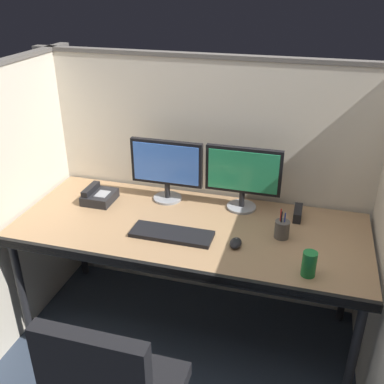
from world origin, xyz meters
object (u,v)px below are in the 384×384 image
Objects in this scene: desk_phone at (99,196)px; red_stapler at (298,213)px; desk at (189,234)px; monitor_left at (167,166)px; computer_mouse at (236,243)px; soda_can at (309,264)px; pen_cup at (282,229)px; monitor_right at (243,174)px; keyboard_main at (172,234)px.

red_stapler is at bearing 6.03° from desk_phone.
desk is 0.44m from monitor_left.
soda_can reaches higher than computer_mouse.
red_stapler is 0.92× the size of pen_cup.
computer_mouse is 0.39m from soda_can.
monitor_left is 2.87× the size of red_stapler.
pen_cup reaches higher than desk_phone.
desk_phone is at bearing 166.96° from desk.
monitor_left is 0.66m from computer_mouse.
monitor_right reaches higher than soda_can.
soda_can reaches higher than desk.
pen_cup reaches higher than soda_can.
desk_phone is at bearing -173.97° from red_stapler.
desk is 0.62m from desk_phone.
computer_mouse reaches higher than keyboard_main.
red_stapler is (1.16, 0.12, -0.01)m from desk_phone.
computer_mouse is 0.51× the size of desk_phone.
desk is 11.59× the size of pen_cup.
desk_phone reaches higher than red_stapler.
computer_mouse is at bearing -126.62° from red_stapler.
pen_cup is (0.70, -0.24, -0.17)m from monitor_left.
monitor_right reaches higher than pen_cup.
desk is 0.46m from monitor_right.
keyboard_main is at bearing -148.83° from red_stapler.
pen_cup is at bearing 117.09° from soda_can.
monitor_left is (-0.21, 0.27, 0.27)m from desk.
monitor_right is 0.70m from soda_can.
red_stapler is (0.28, 0.38, 0.01)m from computer_mouse.
monitor_left and monitor_right have the same top height.
monitor_left reaches higher than red_stapler.
soda_can is (0.85, -0.53, -0.15)m from monitor_left.
keyboard_main is 4.48× the size of computer_mouse.
desk_phone is at bearing 155.09° from keyboard_main.
monitor_left is at bearing 19.17° from desk_phone.
keyboard_main is 0.72m from red_stapler.
desk_phone is (-0.60, 0.14, 0.08)m from desk.
keyboard_main reaches higher than desk.
monitor_right reaches higher than desk_phone.
desk_phone is (-0.54, 0.25, 0.02)m from keyboard_main.
red_stapler is (-0.08, 0.52, -0.03)m from soda_can.
keyboard_main is 0.60m from desk_phone.
pen_cup is (0.21, 0.14, 0.03)m from computer_mouse.
soda_can is 0.74× the size of pen_cup.
soda_can is at bearing -62.91° from pen_cup.
monitor_left reaches higher than keyboard_main.
pen_cup is (0.55, 0.14, 0.04)m from keyboard_main.
soda_can reaches higher than red_stapler.
computer_mouse is (0.49, -0.39, -0.20)m from monitor_left.
monitor_left is 0.46m from keyboard_main.
computer_mouse is at bearing -38.32° from monitor_left.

